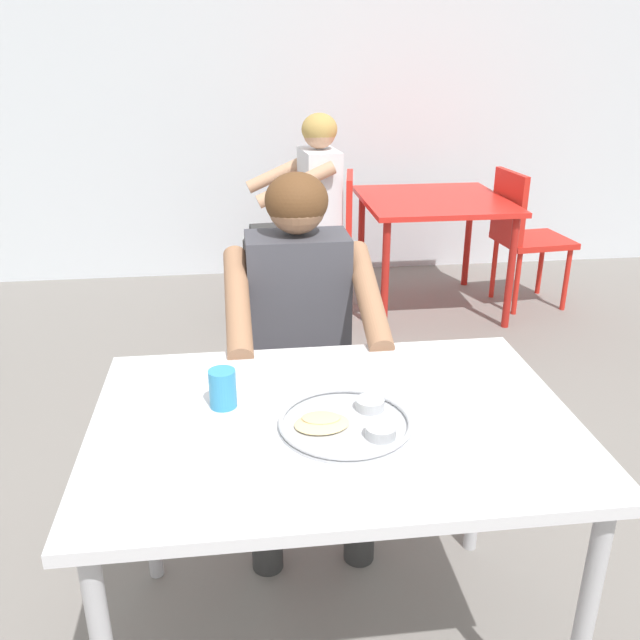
{
  "coord_description": "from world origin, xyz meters",
  "views": [
    {
      "loc": [
        -0.28,
        -1.39,
        1.58
      ],
      "look_at": [
        -0.08,
        0.25,
        0.9
      ],
      "focal_mm": 37.86,
      "sensor_mm": 36.0,
      "label": 1
    }
  ],
  "objects_px": {
    "table_background_red": "(433,211)",
    "chair_red_left": "(331,233)",
    "chair_red_right": "(523,230)",
    "drinking_cup": "(223,387)",
    "table_foreground": "(334,444)",
    "diner_foreground": "(301,325)",
    "thali_tray": "(347,422)",
    "patron_background": "(304,199)",
    "chair_foreground": "(295,357)"
  },
  "relations": [
    {
      "from": "chair_red_right",
      "to": "table_background_red",
      "type": "bearing_deg",
      "value": 177.09
    },
    {
      "from": "table_background_red",
      "to": "chair_red_right",
      "type": "height_order",
      "value": "chair_red_right"
    },
    {
      "from": "table_background_red",
      "to": "patron_background",
      "type": "bearing_deg",
      "value": -179.31
    },
    {
      "from": "chair_red_left",
      "to": "chair_red_right",
      "type": "relative_size",
      "value": 1.0
    },
    {
      "from": "table_background_red",
      "to": "chair_red_left",
      "type": "bearing_deg",
      "value": 179.81
    },
    {
      "from": "chair_red_left",
      "to": "thali_tray",
      "type": "bearing_deg",
      "value": -97.08
    },
    {
      "from": "chair_red_right",
      "to": "chair_foreground",
      "type": "bearing_deg",
      "value": -133.74
    },
    {
      "from": "table_foreground",
      "to": "drinking_cup",
      "type": "bearing_deg",
      "value": 161.99
    },
    {
      "from": "chair_foreground",
      "to": "chair_red_left",
      "type": "height_order",
      "value": "same"
    },
    {
      "from": "diner_foreground",
      "to": "thali_tray",
      "type": "bearing_deg",
      "value": -86.53
    },
    {
      "from": "drinking_cup",
      "to": "patron_background",
      "type": "bearing_deg",
      "value": 79.57
    },
    {
      "from": "chair_red_right",
      "to": "patron_background",
      "type": "bearing_deg",
      "value": 179.18
    },
    {
      "from": "table_background_red",
      "to": "patron_background",
      "type": "xyz_separation_m",
      "value": [
        -0.79,
        -0.01,
        0.1
      ]
    },
    {
      "from": "thali_tray",
      "to": "chair_red_right",
      "type": "distance_m",
      "value": 2.98
    },
    {
      "from": "thali_tray",
      "to": "patron_background",
      "type": "xyz_separation_m",
      "value": [
        0.16,
        2.57,
        -0.04
      ]
    },
    {
      "from": "chair_foreground",
      "to": "chair_red_right",
      "type": "bearing_deg",
      "value": 46.26
    },
    {
      "from": "table_foreground",
      "to": "table_background_red",
      "type": "distance_m",
      "value": 2.72
    },
    {
      "from": "patron_background",
      "to": "table_foreground",
      "type": "bearing_deg",
      "value": -94.19
    },
    {
      "from": "thali_tray",
      "to": "drinking_cup",
      "type": "distance_m",
      "value": 0.32
    },
    {
      "from": "drinking_cup",
      "to": "table_background_red",
      "type": "relative_size",
      "value": 0.11
    },
    {
      "from": "thali_tray",
      "to": "chair_foreground",
      "type": "height_order",
      "value": "chair_foreground"
    },
    {
      "from": "thali_tray",
      "to": "chair_red_right",
      "type": "relative_size",
      "value": 0.37
    },
    {
      "from": "table_foreground",
      "to": "diner_foreground",
      "type": "bearing_deg",
      "value": 91.52
    },
    {
      "from": "table_foreground",
      "to": "chair_red_left",
      "type": "distance_m",
      "value": 2.57
    },
    {
      "from": "diner_foreground",
      "to": "chair_red_left",
      "type": "height_order",
      "value": "diner_foreground"
    },
    {
      "from": "diner_foreground",
      "to": "chair_red_left",
      "type": "relative_size",
      "value": 1.4
    },
    {
      "from": "table_background_red",
      "to": "chair_red_right",
      "type": "relative_size",
      "value": 1.03
    },
    {
      "from": "table_background_red",
      "to": "chair_red_right",
      "type": "bearing_deg",
      "value": -2.91
    },
    {
      "from": "table_foreground",
      "to": "chair_red_left",
      "type": "height_order",
      "value": "chair_red_left"
    },
    {
      "from": "drinking_cup",
      "to": "chair_red_right",
      "type": "height_order",
      "value": "chair_red_right"
    },
    {
      "from": "thali_tray",
      "to": "chair_red_left",
      "type": "height_order",
      "value": "chair_red_left"
    },
    {
      "from": "table_foreground",
      "to": "diner_foreground",
      "type": "xyz_separation_m",
      "value": [
        -0.02,
        0.65,
        0.04
      ]
    },
    {
      "from": "chair_foreground",
      "to": "table_background_red",
      "type": "relative_size",
      "value": 0.97
    },
    {
      "from": "thali_tray",
      "to": "chair_red_left",
      "type": "relative_size",
      "value": 0.37
    },
    {
      "from": "table_foreground",
      "to": "thali_tray",
      "type": "bearing_deg",
      "value": -61.4
    },
    {
      "from": "drinking_cup",
      "to": "chair_foreground",
      "type": "relative_size",
      "value": 0.11
    },
    {
      "from": "drinking_cup",
      "to": "chair_red_left",
      "type": "bearing_deg",
      "value": 76.04
    },
    {
      "from": "table_background_red",
      "to": "chair_red_left",
      "type": "xyz_separation_m",
      "value": [
        -0.63,
        0.0,
        -0.12
      ]
    },
    {
      "from": "chair_foreground",
      "to": "diner_foreground",
      "type": "distance_m",
      "value": 0.31
    },
    {
      "from": "thali_tray",
      "to": "diner_foreground",
      "type": "xyz_separation_m",
      "value": [
        -0.04,
        0.69,
        -0.04
      ]
    },
    {
      "from": "chair_foreground",
      "to": "diner_foreground",
      "type": "height_order",
      "value": "diner_foreground"
    },
    {
      "from": "thali_tray",
      "to": "patron_background",
      "type": "bearing_deg",
      "value": 86.43
    },
    {
      "from": "table_foreground",
      "to": "table_background_red",
      "type": "xyz_separation_m",
      "value": [
        0.98,
        2.54,
        -0.05
      ]
    },
    {
      "from": "table_background_red",
      "to": "chair_foreground",
      "type": "bearing_deg",
      "value": -120.85
    },
    {
      "from": "chair_red_right",
      "to": "table_foreground",
      "type": "bearing_deg",
      "value": -121.69
    },
    {
      "from": "thali_tray",
      "to": "chair_foreground",
      "type": "bearing_deg",
      "value": 92.77
    },
    {
      "from": "thali_tray",
      "to": "table_background_red",
      "type": "height_order",
      "value": "thali_tray"
    },
    {
      "from": "drinking_cup",
      "to": "chair_red_right",
      "type": "bearing_deg",
      "value": 53.19
    },
    {
      "from": "diner_foreground",
      "to": "chair_red_right",
      "type": "relative_size",
      "value": 1.4
    },
    {
      "from": "chair_red_left",
      "to": "diner_foreground",
      "type": "bearing_deg",
      "value": -100.87
    }
  ]
}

